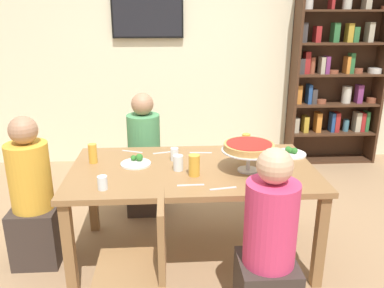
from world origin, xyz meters
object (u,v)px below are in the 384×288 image
at_px(cutlery_fork_far, 191,185).
at_px(cutlery_spare_fork, 201,153).
at_px(beer_glass_amber_short, 246,142).
at_px(cutlery_knife_near, 132,152).
at_px(beer_glass_amber_spare, 93,153).
at_px(diner_head_west, 33,203).
at_px(diner_near_right, 268,255).
at_px(bookshelf, 336,74).
at_px(television, 148,17).
at_px(water_glass_clear_near, 175,154).
at_px(salad_plate_far_diner, 290,153).
at_px(water_glass_clear_spare, 178,163).
at_px(cutlery_fork_near, 223,188).
at_px(chair_near_left, 143,262).
at_px(beer_glass_amber_tall, 195,165).
at_px(cutlery_knife_far, 164,153).
at_px(deep_dish_pizza_stand, 249,148).
at_px(diner_far_left, 145,162).
at_px(dining_table, 193,178).
at_px(salad_plate_near_diner, 136,162).

distance_m(cutlery_fork_far, cutlery_spare_fork, 0.64).
xyz_separation_m(beer_glass_amber_short, cutlery_knife_near, (-0.94, 0.02, -0.07)).
bearing_deg(beer_glass_amber_spare, diner_head_west, -161.20).
relative_size(cutlery_knife_near, cutlery_fork_far, 1.00).
bearing_deg(diner_near_right, bookshelf, -28.18).
xyz_separation_m(television, water_glass_clear_near, (0.26, -1.95, -0.99)).
height_order(beer_glass_amber_short, cutlery_knife_near, beer_glass_amber_short).
bearing_deg(beer_glass_amber_spare, television, 79.61).
xyz_separation_m(beer_glass_amber_spare, cutlery_fork_far, (0.72, -0.46, -0.07)).
height_order(salad_plate_far_diner, water_glass_clear_spare, water_glass_clear_spare).
xyz_separation_m(bookshelf, cutlery_fork_near, (-1.70, -2.39, -0.37)).
bearing_deg(chair_near_left, diner_near_right, -89.54).
bearing_deg(cutlery_fork_far, cutlery_spare_fork, 77.90).
distance_m(cutlery_fork_near, cutlery_knife_near, 0.99).
bearing_deg(cutlery_spare_fork, beer_glass_amber_tall, 84.65).
bearing_deg(beer_glass_amber_tall, bookshelf, 49.00).
distance_m(cutlery_knife_far, cutlery_spare_fork, 0.30).
xyz_separation_m(deep_dish_pizza_stand, cutlery_fork_far, (-0.43, -0.23, -0.17)).
distance_m(diner_far_left, cutlery_fork_near, 1.31).
distance_m(salad_plate_far_diner, water_glass_clear_spare, 0.95).
bearing_deg(diner_near_right, water_glass_clear_spare, 34.52).
distance_m(diner_near_right, cutlery_knife_far, 1.28).
xyz_separation_m(bookshelf, salad_plate_far_diner, (-1.08, -1.78, -0.36)).
bearing_deg(salad_plate_far_diner, deep_dish_pizza_stand, -142.45).
bearing_deg(television, salad_plate_far_diner, -57.62).
bearing_deg(diner_far_left, cutlery_knife_near, -10.39).
distance_m(salad_plate_far_diner, cutlery_knife_far, 1.02).
height_order(diner_near_right, cutlery_fork_near, diner_near_right).
bearing_deg(cutlery_fork_far, beer_glass_amber_tall, 76.02).
relative_size(bookshelf, water_glass_clear_near, 22.36).
xyz_separation_m(salad_plate_far_diner, beer_glass_amber_tall, (-0.80, -0.38, 0.06)).
relative_size(diner_far_left, deep_dish_pizza_stand, 2.95).
height_order(chair_near_left, cutlery_knife_far, chair_near_left).
xyz_separation_m(water_glass_clear_spare, cutlery_fork_far, (0.07, -0.27, -0.05)).
relative_size(dining_table, cutlery_knife_near, 9.98).
height_order(diner_near_right, beer_glass_amber_short, diner_near_right).
bearing_deg(cutlery_fork_near, diner_head_west, 154.55).
xyz_separation_m(dining_table, chair_near_left, (-0.33, -0.77, -0.17)).
distance_m(television, beer_glass_amber_tall, 2.48).
bearing_deg(deep_dish_pizza_stand, cutlery_spare_fork, 127.86).
relative_size(television, beer_glass_amber_tall, 5.44).
bearing_deg(salad_plate_near_diner, chair_near_left, -84.18).
distance_m(diner_far_left, salad_plate_far_diner, 1.35).
bearing_deg(salad_plate_near_diner, bookshelf, 39.75).
height_order(beer_glass_amber_short, water_glass_clear_near, beer_glass_amber_short).
height_order(diner_head_west, beer_glass_amber_spare, diner_head_west).
height_order(cutlery_fork_far, cutlery_knife_far, same).
bearing_deg(beer_glass_amber_spare, chair_near_left, -65.62).
relative_size(dining_table, diner_far_left, 1.56).
xyz_separation_m(dining_table, water_glass_clear_near, (-0.13, 0.16, 0.13)).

